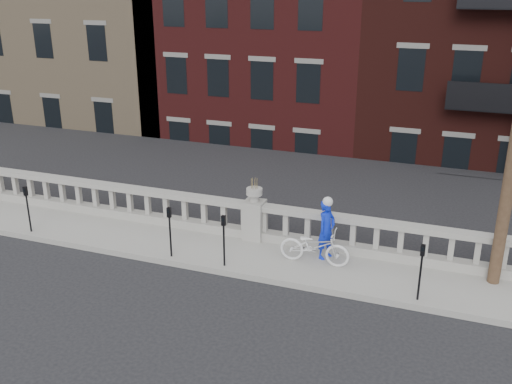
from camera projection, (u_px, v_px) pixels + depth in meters
ground at (192, 316)px, 12.47m from camera, size 120.00×120.00×0.00m
sidewalk at (242, 255)px, 15.08m from camera, size 32.00×2.20×0.15m
balustrade at (254, 222)px, 15.72m from camera, size 28.00×0.34×1.03m
planter_pedestal at (254, 215)px, 15.65m from camera, size 0.55×0.55×1.76m
lower_level at (383, 62)px, 31.64m from camera, size 80.00×44.00×20.80m
parking_meter_a at (27, 204)px, 16.00m from camera, size 0.10×0.09×1.36m
parking_meter_b at (170, 226)px, 14.54m from camera, size 0.10×0.09×1.36m
parking_meter_c at (224, 235)px, 14.06m from camera, size 0.10×0.09×1.36m
parking_meter_d at (421, 266)px, 12.53m from camera, size 0.10×0.09×1.36m
bicycle at (315, 246)px, 14.32m from camera, size 1.79×0.66×0.94m
cyclist at (326, 230)px, 14.52m from camera, size 0.57×0.67×1.56m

